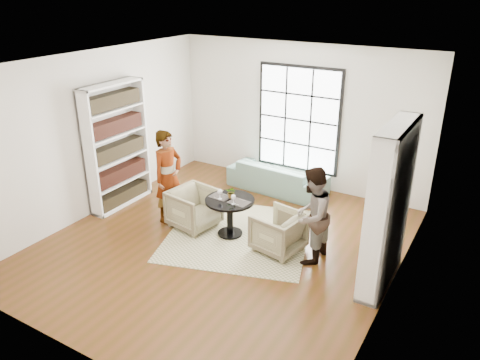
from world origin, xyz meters
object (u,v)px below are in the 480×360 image
Objects in this scene: wine_glass_left at (220,192)px; wine_glass_right at (233,197)px; armchair_left at (194,208)px; armchair_right at (278,232)px; person_left at (168,176)px; person_right at (312,216)px; flower_centerpiece at (231,192)px; pedestal_table at (230,209)px; sofa at (277,177)px.

wine_glass_right is at bearing -9.01° from wine_glass_left.
armchair_left reaches higher than armchair_right.
person_right is (2.76, 0.04, -0.08)m from person_left.
wine_glass_left is at bearing -82.26° from armchair_left.
person_right is at bearing -3.94° from flower_centerpiece.
pedestal_table is 0.41× the size of sofa.
pedestal_table is at bearing -75.60° from armchair_left.
wine_glass_left reaches higher than pedestal_table.
armchair_right is at bearing -1.92° from pedestal_table.
pedestal_table is at bearing 139.43° from wine_glass_right.
flower_centerpiece reaches higher than wine_glass_right.
flower_centerpiece is at bearing 48.47° from wine_glass_left.
armchair_right is 4.25× the size of wine_glass_right.
person_left is at bearing -78.67° from armchair_right.
sofa is 2.52m from person_left.
sofa is 2.79× the size of armchair_right.
wine_glass_left is at bearing 170.99° from wine_glass_right.
flower_centerpiece is (1.25, 0.14, -0.08)m from person_left.
wine_glass_right is (1.41, -0.06, -0.05)m from person_left.
pedestal_table is 0.73m from armchair_left.
pedestal_table is 1.52m from person_right.
sofa is 10.45× the size of flower_centerpiece.
person_left is (-1.12, -2.19, 0.55)m from sofa.
flower_centerpiece is at bearing -85.76° from armchair_right.
flower_centerpiece is (-0.96, 0.10, 0.44)m from armchair_right.
person_left reaches higher than armchair_right.
sofa is at bearing -5.60° from armchair_left.
wine_glass_right is 0.88× the size of flower_centerpiece.
pedestal_table is at bearing -89.29° from person_right.
wine_glass_left reaches higher than armchair_right.
person_right is 7.86× the size of flower_centerpiece.
wine_glass_right is at bearing 101.15° from sofa.
wine_glass_left is at bearing -77.08° from armchair_right.
sofa is 1.21× the size of person_left.
armchair_left is 0.50× the size of person_right.
armchair_right is 3.75× the size of flower_centerpiece.
wine_glass_left is 0.96× the size of flower_centerpiece.
wine_glass_right is (0.30, -0.05, -0.01)m from wine_glass_left.
wine_glass_left reaches higher than armchair_left.
wine_glass_left is at bearing -151.76° from pedestal_table.
pedestal_table is 2.14m from sofa.
pedestal_table is at bearing 97.64° from sofa.
person_right is at bearing -1.21° from pedestal_table.
person_left is at bearing 99.03° from armchair_left.
armchair_left is 0.73m from wine_glass_left.
armchair_right is 0.43× the size of person_left.
wine_glass_left is at bearing -86.41° from person_right.
person_right reaches higher than armchair_right.
person_left reaches higher than pedestal_table.
person_right is (1.50, -0.03, 0.28)m from pedestal_table.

